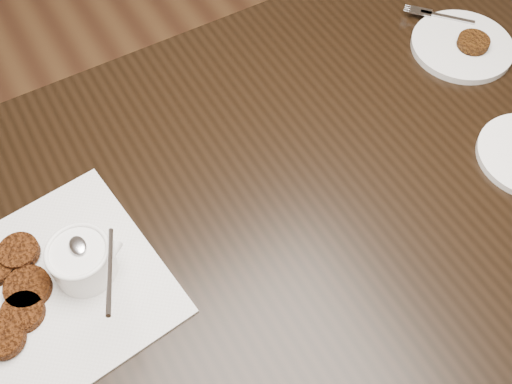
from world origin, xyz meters
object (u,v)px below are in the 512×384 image
napkin (50,291)px  plate_with_patty (463,43)px  table (268,310)px  sauce_ramekin (77,250)px

napkin → plate_with_patty: bearing=5.8°
table → napkin: size_ratio=4.59×
sauce_ramekin → plate_with_patty: sauce_ramekin is taller
napkin → sauce_ramekin: bearing=3.1°
table → napkin: 0.52m
sauce_ramekin → plate_with_patty: 0.85m
napkin → table: bearing=-10.3°
napkin → sauce_ramekin: (0.06, 0.00, 0.07)m
plate_with_patty → napkin: bearing=-174.2°
table → sauce_ramekin: (-0.30, 0.07, 0.45)m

